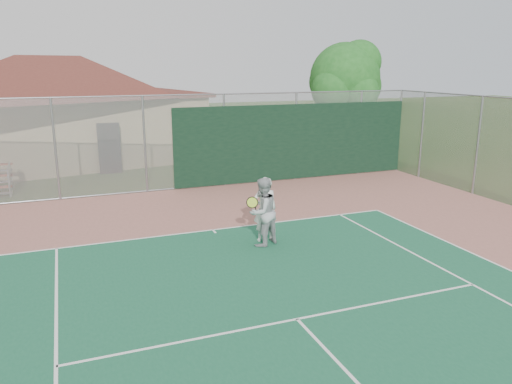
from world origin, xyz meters
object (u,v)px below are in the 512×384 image
tree (347,81)px  player_white_front (265,210)px  player_grey_back (263,213)px  clubhouse (54,98)px

tree → player_white_front: bearing=-129.4°
player_grey_back → tree: bearing=-155.0°
player_grey_back → clubhouse: bearing=-97.7°
clubhouse → tree: size_ratio=2.62×
clubhouse → player_grey_back: bearing=-82.6°
tree → player_grey_back: (-8.92, -10.93, -2.91)m
player_white_front → player_grey_back: bearing=67.3°
clubhouse → player_white_front: size_ratio=8.79×
player_white_front → tree: bearing=-120.5°
tree → player_grey_back: size_ratio=3.27×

